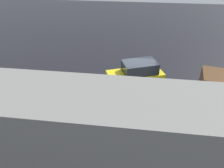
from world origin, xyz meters
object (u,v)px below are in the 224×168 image
at_px(pedestrian, 72,92).
at_px(sign_post, 52,94).
at_px(moving_hatchback, 136,76).
at_px(fire_hydrant, 84,100).

distance_m(pedestrian, sign_post, 1.96).
relative_size(moving_hatchback, pedestrian, 3.49).
relative_size(pedestrian, sign_post, 0.51).
bearing_deg(fire_hydrant, sign_post, 39.56).
height_order(fire_hydrant, sign_post, sign_post).
xyz_separation_m(moving_hatchback, fire_hydrant, (3.23, 2.50, -0.63)).
relative_size(moving_hatchback, fire_hydrant, 5.30).
relative_size(fire_hydrant, sign_post, 0.33).
xyz_separation_m(moving_hatchback, pedestrian, (4.15, 2.11, -0.34)).
distance_m(moving_hatchback, sign_post, 6.07).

